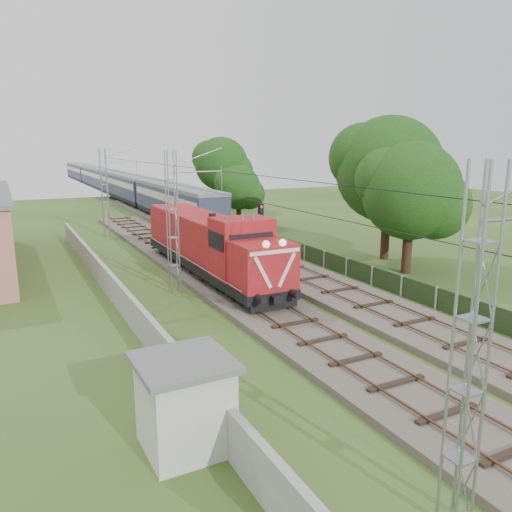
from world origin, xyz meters
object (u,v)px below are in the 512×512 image
locomotive (210,243)px  signal_post (260,227)px  relay_hut (185,403)px  coach_rake (111,180)px

locomotive → signal_post: 3.33m
locomotive → relay_hut: 18.20m
locomotive → coach_rake: locomotive is taller
locomotive → relay_hut: size_ratio=6.50×
coach_rake → signal_post: size_ratio=19.02×
locomotive → relay_hut: (-7.40, -16.60, -0.91)m
signal_post → relay_hut: 18.52m
coach_rake → signal_post: bearing=-92.1°
locomotive → coach_rake: (5.00, 56.64, 0.29)m
coach_rake → relay_hut: 74.29m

